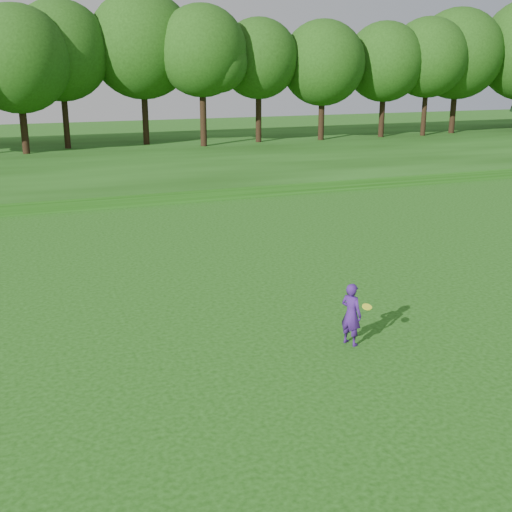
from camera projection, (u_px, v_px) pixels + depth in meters
name	position (u px, v px, depth m)	size (l,w,h in m)	color
ground	(366.00, 358.00, 15.34)	(140.00, 140.00, 0.00)	#19450D
berm	(123.00, 159.00, 45.67)	(130.00, 30.00, 0.60)	#19450D
walking_path	(169.00, 200.00, 33.22)	(130.00, 1.60, 0.04)	gray
treeline	(107.00, 45.00, 47.02)	(104.00, 7.00, 15.00)	#1C420F
woman	(351.00, 314.00, 15.90)	(0.66, 0.80, 1.60)	#3F1974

